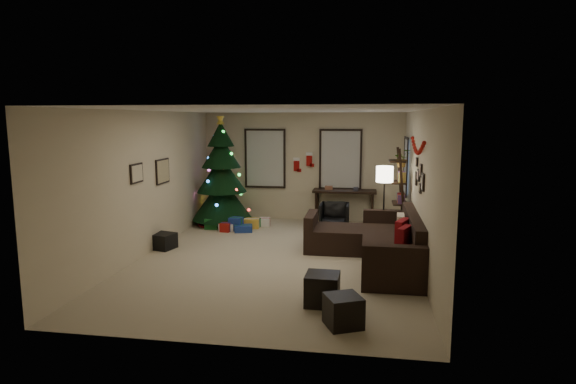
% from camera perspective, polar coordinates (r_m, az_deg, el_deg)
% --- Properties ---
extents(floor, '(7.00, 7.00, 0.00)m').
position_cam_1_polar(floor, '(9.00, -1.25, -7.82)').
color(floor, tan).
rests_on(floor, ground).
extents(ceiling, '(7.00, 7.00, 0.00)m').
position_cam_1_polar(ceiling, '(8.63, -1.31, 9.64)').
color(ceiling, white).
rests_on(ceiling, floor).
extents(wall_back, '(5.00, 0.00, 5.00)m').
position_cam_1_polar(wall_back, '(12.15, 1.72, 2.99)').
color(wall_back, beige).
rests_on(wall_back, floor).
extents(wall_front, '(5.00, 0.00, 5.00)m').
position_cam_1_polar(wall_front, '(5.36, -8.10, -4.42)').
color(wall_front, beige).
rests_on(wall_front, floor).
extents(wall_left, '(0.00, 7.00, 7.00)m').
position_cam_1_polar(wall_left, '(9.49, -16.30, 1.03)').
color(wall_left, beige).
rests_on(wall_left, floor).
extents(wall_right, '(0.00, 7.00, 7.00)m').
position_cam_1_polar(wall_right, '(8.62, 15.29, 0.33)').
color(wall_right, beige).
rests_on(wall_right, floor).
extents(window_back_left, '(1.05, 0.06, 1.50)m').
position_cam_1_polar(window_back_left, '(12.26, -2.71, 3.98)').
color(window_back_left, '#728CB2').
rests_on(window_back_left, wall_back).
extents(window_back_right, '(1.05, 0.06, 1.50)m').
position_cam_1_polar(window_back_right, '(12.01, 6.21, 3.84)').
color(window_back_right, '#728CB2').
rests_on(window_back_right, wall_back).
extents(window_right_wall, '(0.06, 0.90, 1.30)m').
position_cam_1_polar(window_right_wall, '(11.12, 13.81, 2.99)').
color(window_right_wall, '#728CB2').
rests_on(window_right_wall, wall_right).
extents(christmas_tree, '(1.45, 1.45, 2.71)m').
position_cam_1_polar(christmas_tree, '(11.72, -7.84, 1.57)').
color(christmas_tree, black).
rests_on(christmas_tree, floor).
extents(presents, '(1.50, 1.01, 0.30)m').
position_cam_1_polar(presents, '(11.38, -6.08, -3.76)').
color(presents, gold).
rests_on(presents, floor).
extents(sofa, '(2.07, 2.99, 0.91)m').
position_cam_1_polar(sofa, '(8.91, 10.51, -6.13)').
color(sofa, black).
rests_on(sofa, floor).
extents(pillow_red_a, '(0.26, 0.43, 0.42)m').
position_cam_1_polar(pillow_red_a, '(7.97, 13.59, -5.48)').
color(pillow_red_a, maroon).
rests_on(pillow_red_a, sofa).
extents(pillow_red_b, '(0.28, 0.46, 0.45)m').
position_cam_1_polar(pillow_red_b, '(8.42, 13.35, -4.71)').
color(pillow_red_b, maroon).
rests_on(pillow_red_b, sofa).
extents(pillow_cream, '(0.15, 0.45, 0.44)m').
position_cam_1_polar(pillow_cream, '(8.91, 13.12, -4.02)').
color(pillow_cream, beige).
rests_on(pillow_cream, sofa).
extents(ottoman_near, '(0.47, 0.47, 0.44)m').
position_cam_1_polar(ottoman_near, '(6.83, 4.08, -11.38)').
color(ottoman_near, black).
rests_on(ottoman_near, floor).
extents(ottoman_far, '(0.55, 0.55, 0.39)m').
position_cam_1_polar(ottoman_far, '(6.19, 6.55, -13.79)').
color(ottoman_far, black).
rests_on(ottoman_far, floor).
extents(desk, '(1.53, 0.55, 0.83)m').
position_cam_1_polar(desk, '(11.85, 6.68, -0.22)').
color(desk, black).
rests_on(desk, floor).
extents(desk_chair, '(0.61, 0.57, 0.62)m').
position_cam_1_polar(desk_chair, '(11.30, 5.49, -2.81)').
color(desk_chair, black).
rests_on(desk_chair, floor).
extents(bookshelf, '(0.30, 0.57, 1.97)m').
position_cam_1_polar(bookshelf, '(10.23, 13.17, -0.57)').
color(bookshelf, black).
rests_on(bookshelf, floor).
extents(potted_plant, '(0.56, 0.54, 0.47)m').
position_cam_1_polar(potted_plant, '(10.18, 13.32, 4.21)').
color(potted_plant, '#4C4C4C').
rests_on(potted_plant, bookshelf).
extents(floor_lamp, '(0.34, 0.34, 1.61)m').
position_cam_1_polar(floor_lamp, '(9.89, 11.33, 1.47)').
color(floor_lamp, black).
rests_on(floor_lamp, floor).
extents(art_map, '(0.04, 0.60, 0.50)m').
position_cam_1_polar(art_map, '(10.07, -14.60, 2.39)').
color(art_map, black).
rests_on(art_map, wall_left).
extents(art_abstract, '(0.04, 0.45, 0.35)m').
position_cam_1_polar(art_abstract, '(9.05, -17.46, 2.12)').
color(art_abstract, black).
rests_on(art_abstract, wall_left).
extents(gallery, '(0.03, 1.25, 0.54)m').
position_cam_1_polar(gallery, '(8.52, 15.27, 1.74)').
color(gallery, black).
rests_on(gallery, wall_right).
extents(garland, '(0.08, 1.90, 0.30)m').
position_cam_1_polar(garland, '(8.71, 15.04, 5.26)').
color(garland, '#A5140C').
rests_on(garland, wall_right).
extents(stocking_left, '(0.20, 0.05, 0.36)m').
position_cam_1_polar(stocking_left, '(12.15, 1.05, 3.29)').
color(stocking_left, '#990F0C').
rests_on(stocking_left, wall_back).
extents(stocking_right, '(0.20, 0.05, 0.36)m').
position_cam_1_polar(stocking_right, '(12.01, 2.56, 3.90)').
color(stocking_right, '#990F0C').
rests_on(stocking_right, wall_back).
extents(storage_bin, '(0.70, 0.56, 0.31)m').
position_cam_1_polar(storage_bin, '(9.97, -14.97, -5.56)').
color(storage_bin, black).
rests_on(storage_bin, floor).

